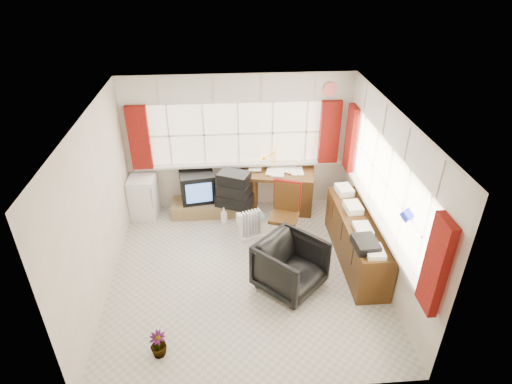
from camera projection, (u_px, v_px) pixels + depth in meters
The scene contains 20 objects.
ground at pixel (246, 273), 6.51m from camera, with size 4.00×4.00×0.00m, color beige.
room_walls at pixel (245, 188), 5.75m from camera, with size 4.00×4.00×4.00m.
window_back at pixel (239, 161), 7.70m from camera, with size 3.70×0.12×3.60m.
window_right at pixel (380, 216), 6.16m from camera, with size 0.12×3.70×3.60m.
curtains at pixel (301, 158), 6.63m from camera, with size 3.83×3.83×1.15m.
overhead_cabinets at pixel (307, 108), 6.27m from camera, with size 3.98×3.98×0.48m.
desk at pixel (276, 188), 7.89m from camera, with size 1.43×0.90×0.80m.
desk_lamp at pixel (275, 156), 7.65m from camera, with size 0.14×0.12×0.39m.
task_chair at pixel (285, 211), 6.95m from camera, with size 0.58×0.60×1.09m.
office_chair at pixel (290, 266), 6.06m from camera, with size 0.83×0.85×0.77m, color black.
radiator at pixel (250, 228), 7.14m from camera, with size 0.39×0.27×0.55m.
credenza at pixel (357, 239), 6.60m from camera, with size 0.50×2.00×0.85m.
file_tray at pixel (366, 244), 5.80m from camera, with size 0.30×0.39×0.13m, color black.
tv_bench at pixel (211, 207), 7.89m from camera, with size 1.40×0.50×0.25m, color #9D814E.
crt_tv at pixel (197, 186), 7.77m from camera, with size 0.68×0.64×0.54m.
hifi_stack at pixel (234, 190), 7.56m from camera, with size 0.72×0.61×0.65m.
mini_fridge at pixel (144, 197), 7.67m from camera, with size 0.49×0.50×0.78m.
spray_bottle_a at pixel (224, 216), 7.57m from camera, with size 0.12×0.12×0.32m, color white.
spray_bottle_b at pixel (262, 216), 7.67m from camera, with size 0.09×0.09×0.19m, color #99E4DF.
flower_vase at pixel (158, 344), 5.14m from camera, with size 0.20×0.20×0.36m, color black.
Camera 1 is at (-0.23, -4.98, 4.37)m, focal length 30.00 mm.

